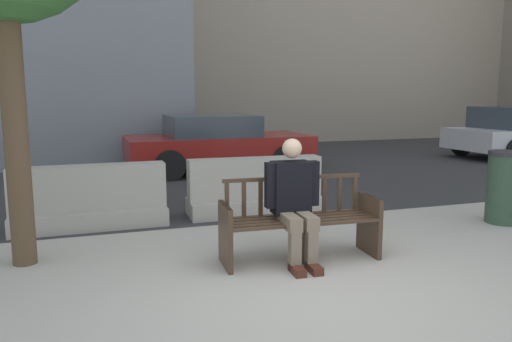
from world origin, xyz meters
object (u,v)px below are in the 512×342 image
object	(u,v)px
street_bench	(299,224)
seated_person	(294,198)
jersey_barrier_left	(90,202)
trash_bin	(505,187)
car_sedan_far	(217,143)
jersey_barrier_centre	(255,191)

from	to	relation	value
street_bench	seated_person	size ratio (longest dim) A/B	1.30
seated_person	jersey_barrier_left	world-z (taller)	seated_person
seated_person	trash_bin	distance (m)	3.45
trash_bin	seated_person	bearing A→B (deg)	-170.36
street_bench	car_sedan_far	size ratio (longest dim) A/B	0.41
street_bench	jersey_barrier_centre	distance (m)	2.15
jersey_barrier_centre	trash_bin	distance (m)	3.49
jersey_barrier_left	jersey_barrier_centre	bearing A→B (deg)	0.73
seated_person	jersey_barrier_centre	size ratio (longest dim) A/B	0.65
jersey_barrier_left	seated_person	bearing A→B (deg)	-46.52
jersey_barrier_centre	trash_bin	bearing A→B (deg)	-27.53
jersey_barrier_left	trash_bin	xyz separation A→B (m)	(5.44, -1.58, 0.16)
street_bench	jersey_barrier_left	bearing A→B (deg)	135.40
jersey_barrier_centre	car_sedan_far	bearing A→B (deg)	83.87
street_bench	jersey_barrier_centre	size ratio (longest dim) A/B	0.85
jersey_barrier_centre	street_bench	bearing A→B (deg)	-95.56
seated_person	car_sedan_far	distance (m)	6.35
street_bench	car_sedan_far	world-z (taller)	car_sedan_far
seated_person	jersey_barrier_centre	xyz separation A→B (m)	(0.30, 2.19, -0.35)
car_sedan_far	seated_person	bearing A→B (deg)	-96.69
street_bench	jersey_barrier_centre	bearing A→B (deg)	84.44
jersey_barrier_centre	car_sedan_far	world-z (taller)	car_sedan_far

